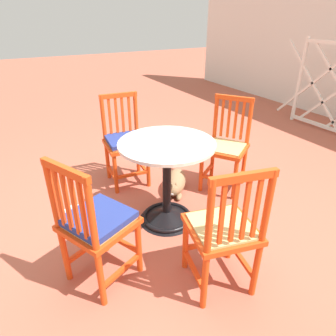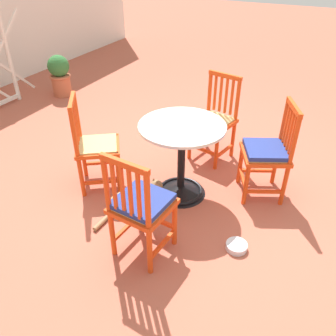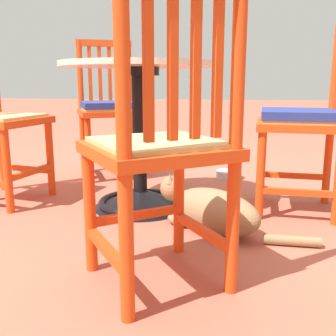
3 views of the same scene
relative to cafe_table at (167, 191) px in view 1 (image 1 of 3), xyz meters
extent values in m
plane|color=#AD5642|center=(0.08, 0.00, -0.28)|extent=(24.00, 24.00, 0.00)
cylinder|color=silver|center=(-1.40, 3.19, 0.37)|extent=(0.06, 0.06, 1.30)
cube|color=silver|center=(-1.16, 3.19, 0.37)|extent=(1.18, 0.02, 1.18)
cube|color=silver|center=(-1.16, 3.19, 0.37)|extent=(1.18, 0.02, 1.18)
cone|color=black|center=(0.00, 0.00, -0.23)|extent=(0.48, 0.48, 0.10)
torus|color=black|center=(0.00, 0.00, -0.26)|extent=(0.44, 0.44, 0.04)
cylinder|color=black|center=(0.00, 0.00, 0.09)|extent=(0.07, 0.07, 0.66)
cylinder|color=black|center=(0.00, 0.00, 0.40)|extent=(0.20, 0.20, 0.04)
cylinder|color=beige|center=(0.00, 0.00, 0.43)|extent=(0.76, 0.76, 0.02)
cylinder|color=#D64214|center=(0.02, 0.71, -0.06)|extent=(0.04, 0.04, 0.45)
cylinder|color=#D64214|center=(-0.26, 0.52, -0.06)|extent=(0.04, 0.04, 0.45)
cylinder|color=#D64214|center=(-0.17, 0.99, 0.17)|extent=(0.04, 0.04, 0.91)
cylinder|color=#D64214|center=(-0.45, 0.80, 0.17)|extent=(0.04, 0.04, 0.91)
cube|color=#D64214|center=(-0.07, 0.85, -0.14)|extent=(0.22, 0.30, 0.03)
cube|color=#D64214|center=(-0.35, 0.66, -0.14)|extent=(0.22, 0.30, 0.03)
cube|color=#D64214|center=(-0.12, 0.62, -0.11)|extent=(0.30, 0.22, 0.03)
cube|color=#D64214|center=(-0.21, 0.76, 0.15)|extent=(0.56, 0.56, 0.04)
cube|color=tan|center=(-0.21, 0.76, 0.17)|extent=(0.49, 0.49, 0.02)
cube|color=#D64214|center=(-0.22, 0.96, 0.40)|extent=(0.03, 0.03, 0.39)
cube|color=#D64214|center=(-0.28, 0.92, 0.40)|extent=(0.03, 0.03, 0.39)
cube|color=#D64214|center=(-0.34, 0.88, 0.40)|extent=(0.03, 0.03, 0.39)
cube|color=#D64214|center=(-0.39, 0.84, 0.40)|extent=(0.03, 0.03, 0.39)
cube|color=#D64214|center=(-0.31, 0.90, 0.61)|extent=(0.33, 0.24, 0.04)
cylinder|color=#D64214|center=(-0.59, 0.10, -0.06)|extent=(0.04, 0.04, 0.45)
cylinder|color=#D64214|center=(-0.62, -0.24, -0.06)|extent=(0.04, 0.04, 0.45)
cylinder|color=#D64214|center=(-0.93, 0.13, 0.17)|extent=(0.04, 0.04, 0.91)
cylinder|color=#D64214|center=(-0.96, -0.20, 0.17)|extent=(0.04, 0.04, 0.91)
cube|color=#D64214|center=(-0.76, 0.12, -0.14)|extent=(0.34, 0.06, 0.03)
cube|color=#D64214|center=(-0.79, -0.22, -0.14)|extent=(0.34, 0.06, 0.03)
cube|color=#D64214|center=(-0.61, -0.07, -0.11)|extent=(0.06, 0.34, 0.03)
cube|color=#D64214|center=(-0.78, -0.05, 0.15)|extent=(0.44, 0.44, 0.04)
cube|color=tan|center=(-0.78, -0.05, 0.17)|extent=(0.38, 0.38, 0.02)
cube|color=#D64214|center=(-0.94, 0.07, 0.40)|extent=(0.02, 0.03, 0.39)
cube|color=#D64214|center=(-0.94, 0.00, 0.40)|extent=(0.02, 0.03, 0.39)
cube|color=#D64214|center=(-0.95, -0.07, 0.40)|extent=(0.02, 0.03, 0.39)
cube|color=#D64214|center=(-0.96, -0.14, 0.40)|extent=(0.02, 0.03, 0.39)
cube|color=#D64214|center=(-0.95, -0.04, 0.61)|extent=(0.07, 0.38, 0.04)
cube|color=navy|center=(-0.78, -0.05, 0.20)|extent=(0.39, 0.39, 0.04)
cylinder|color=#D64214|center=(0.11, -0.60, -0.06)|extent=(0.04, 0.04, 0.45)
cylinder|color=#D64214|center=(0.42, -0.45, -0.06)|extent=(0.04, 0.04, 0.45)
cylinder|color=#D64214|center=(0.26, -0.90, 0.17)|extent=(0.04, 0.04, 0.91)
cylinder|color=#D64214|center=(0.57, -0.76, 0.17)|extent=(0.04, 0.04, 0.91)
cube|color=#D64214|center=(0.19, -0.75, -0.14)|extent=(0.17, 0.32, 0.03)
cube|color=#D64214|center=(0.49, -0.61, -0.14)|extent=(0.17, 0.32, 0.03)
cube|color=#D64214|center=(0.27, -0.52, -0.11)|extent=(0.32, 0.17, 0.03)
cube|color=#D64214|center=(0.34, -0.68, 0.15)|extent=(0.53, 0.53, 0.04)
cube|color=tan|center=(0.34, -0.68, 0.17)|extent=(0.47, 0.47, 0.02)
cube|color=#D64214|center=(0.32, -0.87, 0.40)|extent=(0.03, 0.03, 0.39)
cube|color=#D64214|center=(0.38, -0.85, 0.40)|extent=(0.03, 0.03, 0.39)
cube|color=#D64214|center=(0.44, -0.82, 0.40)|extent=(0.03, 0.03, 0.39)
cube|color=#D64214|center=(0.50, -0.79, 0.40)|extent=(0.03, 0.03, 0.39)
cube|color=#D64214|center=(0.41, -0.83, 0.61)|extent=(0.36, 0.19, 0.04)
cube|color=navy|center=(0.34, -0.68, 0.20)|extent=(0.48, 0.48, 0.04)
cylinder|color=#D64214|center=(0.55, -0.16, -0.06)|extent=(0.04, 0.04, 0.45)
cylinder|color=#D64214|center=(0.62, 0.17, -0.06)|extent=(0.04, 0.04, 0.45)
cylinder|color=#D64214|center=(0.88, -0.23, 0.17)|extent=(0.04, 0.04, 0.91)
cylinder|color=#D64214|center=(0.95, 0.10, 0.17)|extent=(0.04, 0.04, 0.91)
cube|color=#D64214|center=(0.71, -0.19, -0.14)|extent=(0.34, 0.10, 0.03)
cube|color=#D64214|center=(0.79, 0.14, -0.14)|extent=(0.34, 0.10, 0.03)
cube|color=#D64214|center=(0.58, 0.01, -0.11)|extent=(0.10, 0.34, 0.03)
cube|color=#D64214|center=(0.75, -0.03, 0.15)|extent=(0.48, 0.48, 0.04)
cube|color=tan|center=(0.75, -0.03, 0.17)|extent=(0.42, 0.42, 0.02)
cube|color=#D64214|center=(0.89, -0.16, 0.40)|extent=(0.02, 0.03, 0.39)
cube|color=#D64214|center=(0.91, -0.10, 0.40)|extent=(0.02, 0.03, 0.39)
cube|color=#D64214|center=(0.92, -0.03, 0.40)|extent=(0.02, 0.03, 0.39)
cube|color=#D64214|center=(0.94, 0.03, 0.40)|extent=(0.02, 0.03, 0.39)
cube|color=#D64214|center=(0.92, -0.07, 0.61)|extent=(0.11, 0.38, 0.04)
ellipsoid|color=#8E704C|center=(-0.39, 0.31, -0.19)|extent=(0.47, 0.43, 0.19)
ellipsoid|color=silver|center=(-0.31, 0.25, -0.20)|extent=(0.23, 0.23, 0.14)
sphere|color=#8E704C|center=(-0.19, 0.16, -0.13)|extent=(0.12, 0.12, 0.12)
ellipsoid|color=silver|center=(-0.15, 0.13, -0.15)|extent=(0.07, 0.07, 0.04)
cone|color=#8E704C|center=(-0.18, 0.19, -0.08)|extent=(0.04, 0.04, 0.04)
cone|color=#8E704C|center=(-0.22, 0.14, -0.08)|extent=(0.04, 0.04, 0.04)
ellipsoid|color=#8E704C|center=(-0.22, 0.25, -0.26)|extent=(0.13, 0.12, 0.05)
ellipsoid|color=#8E704C|center=(-0.29, 0.16, -0.26)|extent=(0.13, 0.12, 0.05)
cylinder|color=#8E704C|center=(-0.70, 0.41, -0.26)|extent=(0.22, 0.05, 0.04)
cylinder|color=silver|center=(-0.46, -0.70, -0.26)|extent=(0.17, 0.17, 0.05)
camera|label=1|loc=(1.86, -1.02, 1.33)|focal=31.86mm
camera|label=2|loc=(-2.43, -1.08, 1.77)|focal=36.93mm
camera|label=3|loc=(-0.41, 1.96, 0.36)|focal=43.18mm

